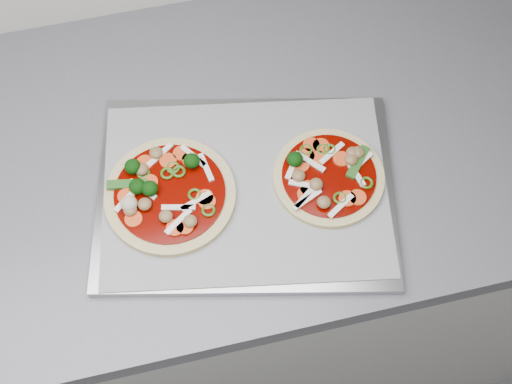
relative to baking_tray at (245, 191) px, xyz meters
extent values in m
cube|color=#95959A|center=(0.00, 0.00, 0.00)|extent=(0.49, 0.40, 0.01)
cube|color=gray|center=(0.00, 0.00, 0.01)|extent=(0.46, 0.37, 0.00)
cylinder|color=#D9C17B|center=(-0.11, 0.01, 0.01)|extent=(0.23, 0.23, 0.01)
cylinder|color=#630100|center=(-0.11, 0.01, 0.02)|extent=(0.20, 0.20, 0.00)
torus|color=#315513|center=(-0.11, 0.04, 0.03)|extent=(0.03, 0.03, 0.00)
ellipsoid|color=olive|center=(-0.15, 0.00, 0.03)|extent=(0.03, 0.03, 0.01)
torus|color=#315513|center=(-0.07, 0.00, 0.03)|extent=(0.03, 0.03, 0.00)
ellipsoid|color=#0D3607|center=(-0.13, 0.02, 0.03)|extent=(0.03, 0.03, 0.02)
torus|color=#315513|center=(-0.09, 0.04, 0.03)|extent=(0.02, 0.02, 0.00)
cube|color=#325F22|center=(-0.16, 0.04, 0.03)|extent=(0.06, 0.02, 0.00)
cylinder|color=#F04F1D|center=(-0.06, -0.01, 0.02)|extent=(0.03, 0.03, 0.00)
ellipsoid|color=olive|center=(-0.12, -0.03, 0.03)|extent=(0.03, 0.03, 0.01)
ellipsoid|color=#0D3607|center=(-0.15, 0.06, 0.03)|extent=(0.03, 0.03, 0.02)
cylinder|color=#F04F1D|center=(-0.07, 0.06, 0.02)|extent=(0.03, 0.03, 0.00)
cube|color=white|center=(-0.07, -0.01, 0.03)|extent=(0.05, 0.02, 0.00)
cube|color=white|center=(-0.05, 0.04, 0.03)|extent=(0.02, 0.05, 0.00)
cube|color=white|center=(-0.06, 0.06, 0.03)|extent=(0.03, 0.04, 0.00)
ellipsoid|color=olive|center=(-0.14, 0.05, 0.03)|extent=(0.02, 0.02, 0.01)
cylinder|color=#F04F1D|center=(-0.10, 0.06, 0.02)|extent=(0.03, 0.03, 0.00)
cylinder|color=#F04F1D|center=(-0.13, 0.07, 0.02)|extent=(0.03, 0.03, 0.00)
cylinder|color=#F04F1D|center=(-0.13, 0.03, 0.02)|extent=(0.03, 0.03, 0.00)
cube|color=white|center=(-0.14, 0.02, 0.03)|extent=(0.04, 0.04, 0.00)
cylinder|color=#F04F1D|center=(-0.16, -0.02, 0.02)|extent=(0.03, 0.03, 0.00)
ellipsoid|color=#BBB28F|center=(-0.17, 0.00, 0.03)|extent=(0.03, 0.03, 0.02)
torus|color=#315513|center=(-0.06, -0.03, 0.03)|extent=(0.02, 0.02, 0.00)
ellipsoid|color=olive|center=(-0.17, -0.01, 0.03)|extent=(0.02, 0.02, 0.01)
cube|color=white|center=(-0.17, 0.01, 0.03)|extent=(0.04, 0.04, 0.00)
cylinder|color=#F04F1D|center=(-0.10, -0.05, 0.02)|extent=(0.03, 0.03, 0.00)
cube|color=white|center=(-0.10, -0.04, 0.03)|extent=(0.04, 0.03, 0.00)
cube|color=white|center=(-0.11, 0.07, 0.03)|extent=(0.04, 0.03, 0.00)
torus|color=#315513|center=(-0.14, 0.05, 0.03)|extent=(0.03, 0.03, 0.00)
cylinder|color=#F04F1D|center=(-0.11, -0.05, 0.02)|extent=(0.03, 0.03, 0.00)
cube|color=white|center=(-0.10, -0.02, 0.03)|extent=(0.05, 0.02, 0.00)
ellipsoid|color=#0D3607|center=(-0.07, 0.05, 0.03)|extent=(0.03, 0.03, 0.02)
ellipsoid|color=#0D3607|center=(-0.15, 0.03, 0.03)|extent=(0.03, 0.03, 0.02)
cylinder|color=#F04F1D|center=(-0.06, -0.02, 0.02)|extent=(0.04, 0.04, 0.00)
ellipsoid|color=olive|center=(-0.12, 0.08, 0.03)|extent=(0.03, 0.03, 0.01)
cylinder|color=#F04F1D|center=(-0.08, 0.07, 0.02)|extent=(0.03, 0.03, 0.00)
torus|color=#315513|center=(-0.10, 0.05, 0.03)|extent=(0.03, 0.03, 0.00)
cylinder|color=#F04F1D|center=(-0.17, 0.02, 0.02)|extent=(0.03, 0.03, 0.00)
ellipsoid|color=olive|center=(-0.09, -0.04, 0.03)|extent=(0.02, 0.02, 0.01)
cylinder|color=#D9C17B|center=(0.12, -0.01, 0.01)|extent=(0.16, 0.16, 0.01)
cylinder|color=#630100|center=(0.12, -0.01, 0.02)|extent=(0.14, 0.14, 0.00)
cube|color=white|center=(0.08, -0.04, 0.02)|extent=(0.04, 0.04, 0.00)
ellipsoid|color=#0D3607|center=(0.08, 0.02, 0.03)|extent=(0.03, 0.03, 0.02)
ellipsoid|color=olive|center=(0.16, 0.00, 0.03)|extent=(0.03, 0.03, 0.01)
cylinder|color=#F04F1D|center=(0.10, 0.02, 0.02)|extent=(0.03, 0.03, 0.00)
cube|color=white|center=(0.08, -0.02, 0.02)|extent=(0.05, 0.03, 0.00)
cylinder|color=#F04F1D|center=(0.15, 0.01, 0.02)|extent=(0.03, 0.03, 0.00)
cube|color=white|center=(0.16, -0.02, 0.02)|extent=(0.02, 0.05, 0.00)
ellipsoid|color=olive|center=(0.10, -0.06, 0.03)|extent=(0.02, 0.02, 0.01)
cylinder|color=#F04F1D|center=(0.12, 0.04, 0.02)|extent=(0.04, 0.04, 0.00)
cube|color=white|center=(0.07, 0.01, 0.02)|extent=(0.03, 0.04, 0.00)
cube|color=white|center=(0.13, 0.02, 0.02)|extent=(0.05, 0.03, 0.00)
cylinder|color=#F04F1D|center=(0.09, -0.03, 0.02)|extent=(0.03, 0.03, 0.00)
cube|color=white|center=(0.10, 0.01, 0.02)|extent=(0.04, 0.04, 0.00)
cube|color=white|center=(0.08, -0.04, 0.02)|extent=(0.05, 0.03, 0.00)
cube|color=white|center=(0.12, -0.07, 0.02)|extent=(0.04, 0.03, 0.00)
cylinder|color=#F04F1D|center=(0.11, 0.02, 0.02)|extent=(0.03, 0.03, 0.00)
cylinder|color=#F04F1D|center=(0.09, 0.01, 0.02)|extent=(0.03, 0.03, 0.00)
cylinder|color=#F04F1D|center=(0.15, -0.06, 0.02)|extent=(0.03, 0.03, 0.00)
torus|color=#315513|center=(0.10, 0.03, 0.02)|extent=(0.03, 0.03, 0.00)
torus|color=#315513|center=(0.12, 0.03, 0.02)|extent=(0.03, 0.03, 0.00)
torus|color=#315513|center=(0.17, -0.04, 0.02)|extent=(0.03, 0.03, 0.00)
ellipsoid|color=olive|center=(0.16, 0.01, 0.03)|extent=(0.03, 0.03, 0.01)
cylinder|color=#F04F1D|center=(0.08, -0.04, 0.02)|extent=(0.04, 0.04, 0.00)
ellipsoid|color=olive|center=(0.08, -0.01, 0.03)|extent=(0.02, 0.02, 0.01)
torus|color=#315513|center=(0.13, 0.03, 0.02)|extent=(0.02, 0.02, 0.00)
cube|color=#325F22|center=(0.17, 0.00, 0.02)|extent=(0.05, 0.05, 0.00)
cylinder|color=#F04F1D|center=(0.11, 0.04, 0.02)|extent=(0.03, 0.03, 0.00)
cylinder|color=#F04F1D|center=(0.14, -0.06, 0.02)|extent=(0.03, 0.03, 0.00)
cube|color=white|center=(0.17, 0.00, 0.02)|extent=(0.04, 0.03, 0.00)
ellipsoid|color=olive|center=(0.17, 0.01, 0.03)|extent=(0.03, 0.03, 0.01)
ellipsoid|color=olive|center=(0.10, -0.03, 0.03)|extent=(0.02, 0.02, 0.01)
torus|color=#315513|center=(0.13, -0.05, 0.02)|extent=(0.03, 0.03, 0.00)
camera|label=1|loc=(-0.09, -0.47, 0.92)|focal=50.00mm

